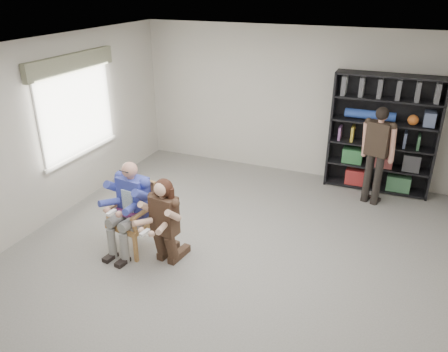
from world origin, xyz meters
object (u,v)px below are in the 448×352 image
at_px(seated_man, 131,207).
at_px(standing_man, 376,157).
at_px(armchair, 132,217).
at_px(bookshelf, 382,135).
at_px(kneeling_woman, 163,223).

xyz_separation_m(seated_man, standing_man, (2.98, 2.77, 0.18)).
xyz_separation_m(armchair, bookshelf, (3.01, 3.37, 0.53)).
distance_m(armchair, kneeling_woman, 0.60).
relative_size(seated_man, kneeling_woman, 1.09).
xyz_separation_m(armchair, seated_man, (0.00, 0.00, 0.15)).
bearing_deg(armchair, standing_man, 51.10).
distance_m(kneeling_woman, standing_man, 3.76).
distance_m(armchair, standing_man, 4.08).
bearing_deg(armchair, kneeling_woman, -3.49).
xyz_separation_m(armchair, standing_man, (2.98, 2.77, 0.33)).
bearing_deg(standing_man, bookshelf, 106.38).
bearing_deg(bookshelf, kneeling_woman, -124.88).
height_order(seated_man, bookshelf, bookshelf).
xyz_separation_m(seated_man, kneeling_woman, (0.58, -0.12, -0.06)).
distance_m(seated_man, bookshelf, 4.53).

